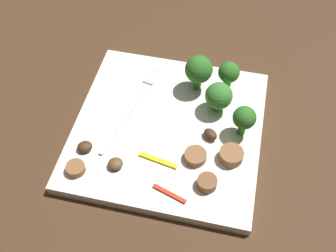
# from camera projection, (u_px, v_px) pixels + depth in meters

# --- Properties ---
(ground_plane) EXTENTS (1.40, 1.40, 0.00)m
(ground_plane) POSITION_uv_depth(u_px,v_px,m) (168.00, 132.00, 0.62)
(ground_plane) COLOR #422B19
(plate) EXTENTS (0.27, 0.27, 0.02)m
(plate) POSITION_uv_depth(u_px,v_px,m) (168.00, 129.00, 0.61)
(plate) COLOR white
(plate) RESTS_ON ground_plane
(fork) EXTENTS (0.18, 0.05, 0.00)m
(fork) POSITION_uv_depth(u_px,v_px,m) (136.00, 101.00, 0.63)
(fork) COLOR silver
(fork) RESTS_ON plate
(broccoli_floret_0) EXTENTS (0.03, 0.03, 0.05)m
(broccoli_floret_0) POSITION_uv_depth(u_px,v_px,m) (244.00, 118.00, 0.57)
(broccoli_floret_0) COLOR #347525
(broccoli_floret_0) RESTS_ON plate
(broccoli_floret_1) EXTENTS (0.04, 0.04, 0.05)m
(broccoli_floret_1) POSITION_uv_depth(u_px,v_px,m) (219.00, 96.00, 0.60)
(broccoli_floret_1) COLOR #408630
(broccoli_floret_1) RESTS_ON plate
(broccoli_floret_2) EXTENTS (0.03, 0.03, 0.05)m
(broccoli_floret_2) POSITION_uv_depth(u_px,v_px,m) (229.00, 73.00, 0.62)
(broccoli_floret_2) COLOR #347525
(broccoli_floret_2) RESTS_ON plate
(broccoli_floret_3) EXTENTS (0.04, 0.04, 0.06)m
(broccoli_floret_3) POSITION_uv_depth(u_px,v_px,m) (199.00, 70.00, 0.62)
(broccoli_floret_3) COLOR #347525
(broccoli_floret_3) RESTS_ON plate
(sausage_slice_0) EXTENTS (0.04, 0.04, 0.01)m
(sausage_slice_0) POSITION_uv_depth(u_px,v_px,m) (76.00, 168.00, 0.56)
(sausage_slice_0) COLOR brown
(sausage_slice_0) RESTS_ON plate
(sausage_slice_1) EXTENTS (0.04, 0.04, 0.01)m
(sausage_slice_1) POSITION_uv_depth(u_px,v_px,m) (195.00, 156.00, 0.57)
(sausage_slice_1) COLOR brown
(sausage_slice_1) RESTS_ON plate
(sausage_slice_2) EXTENTS (0.04, 0.04, 0.01)m
(sausage_slice_2) POSITION_uv_depth(u_px,v_px,m) (207.00, 183.00, 0.54)
(sausage_slice_2) COLOR brown
(sausage_slice_2) RESTS_ON plate
(sausage_slice_3) EXTENTS (0.04, 0.04, 0.02)m
(sausage_slice_3) POSITION_uv_depth(u_px,v_px,m) (231.00, 155.00, 0.57)
(sausage_slice_3) COLOR brown
(sausage_slice_3) RESTS_ON plate
(mushroom_0) EXTENTS (0.03, 0.03, 0.01)m
(mushroom_0) POSITION_uv_depth(u_px,v_px,m) (115.00, 164.00, 0.56)
(mushroom_0) COLOR brown
(mushroom_0) RESTS_ON plate
(mushroom_1) EXTENTS (0.03, 0.03, 0.01)m
(mushroom_1) POSITION_uv_depth(u_px,v_px,m) (210.00, 134.00, 0.59)
(mushroom_1) COLOR #422B19
(mushroom_1) RESTS_ON plate
(mushroom_2) EXTENTS (0.03, 0.03, 0.01)m
(mushroom_2) POSITION_uv_depth(u_px,v_px,m) (85.00, 147.00, 0.58)
(mushroom_2) COLOR #422B19
(mushroom_2) RESTS_ON plate
(pepper_strip_0) EXTENTS (0.02, 0.05, 0.00)m
(pepper_strip_0) POSITION_uv_depth(u_px,v_px,m) (170.00, 194.00, 0.54)
(pepper_strip_0) COLOR red
(pepper_strip_0) RESTS_ON plate
(pepper_strip_1) EXTENTS (0.02, 0.06, 0.00)m
(pepper_strip_1) POSITION_uv_depth(u_px,v_px,m) (157.00, 160.00, 0.57)
(pepper_strip_1) COLOR yellow
(pepper_strip_1) RESTS_ON plate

